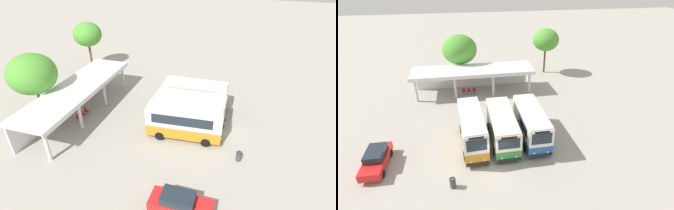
{
  "view_description": "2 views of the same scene",
  "coord_description": "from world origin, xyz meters",
  "views": [
    {
      "loc": [
        -22.34,
        -0.81,
        16.16
      ],
      "look_at": [
        1.24,
        6.28,
        1.56
      ],
      "focal_mm": 27.87,
      "sensor_mm": 36.0,
      "label": 1
    },
    {
      "loc": [
        -2.08,
        -17.17,
        15.6
      ],
      "look_at": [
        2.12,
        6.91,
        2.38
      ],
      "focal_mm": 27.16,
      "sensor_mm": 36.0,
      "label": 2
    }
  ],
  "objects": [
    {
      "name": "waiting_chair_end_by_column",
      "position": [
        -2.39,
        15.41,
        0.52
      ],
      "size": [
        0.46,
        0.46,
        0.86
      ],
      "color": "slate",
      "rests_on": "ground"
    },
    {
      "name": "waiting_chair_second_from_end",
      "position": [
        -1.67,
        15.38,
        0.52
      ],
      "size": [
        0.46,
        0.46,
        0.86
      ],
      "color": "slate",
      "rests_on": "ground"
    },
    {
      "name": "roadside_tree_east_of_canopy",
      "position": [
        11.18,
        21.78,
        5.45
      ],
      "size": [
        4.16,
        4.16,
        7.24
      ],
      "color": "brown",
      "rests_on": "ground"
    },
    {
      "name": "city_bus_nearest_orange",
      "position": [
        -1.78,
        3.69,
        1.92
      ],
      "size": [
        2.59,
        7.51,
        3.5
      ],
      "color": "black",
      "rests_on": "ground"
    },
    {
      "name": "ground_plane",
      "position": [
        0.0,
        0.0,
        0.0
      ],
      "size": [
        180.0,
        180.0,
        0.0
      ],
      "primitive_type": "plane",
      "color": "#A39E93"
    },
    {
      "name": "city_bus_middle_cream",
      "position": [
        4.16,
        3.85,
        1.81
      ],
      "size": [
        2.42,
        7.38,
        3.28
      ],
      "color": "black",
      "rests_on": "ground"
    },
    {
      "name": "terminal_canopy",
      "position": [
        -0.91,
        16.65,
        2.56
      ],
      "size": [
        16.52,
        4.61,
        3.4
      ],
      "color": "silver",
      "rests_on": "ground"
    },
    {
      "name": "roadside_tree_behind_canopy",
      "position": [
        -2.51,
        19.94,
        5.1
      ],
      "size": [
        5.04,
        5.04,
        7.25
      ],
      "color": "brown",
      "rests_on": "ground"
    },
    {
      "name": "city_bus_second_in_row",
      "position": [
        1.19,
        3.78,
        1.76
      ],
      "size": [
        2.5,
        7.54,
        3.17
      ],
      "color": "black",
      "rests_on": "ground"
    },
    {
      "name": "litter_bin_apron",
      "position": [
        -3.72,
        -1.77,
        0.46
      ],
      "size": [
        0.49,
        0.49,
        0.9
      ],
      "color": "#3F3F47",
      "rests_on": "ground"
    },
    {
      "name": "parked_car_flank",
      "position": [
        -10.36,
        1.9,
        0.83
      ],
      "size": [
        1.88,
        4.55,
        1.62
      ],
      "color": "black",
      "rests_on": "ground"
    },
    {
      "name": "waiting_chair_middle_seat",
      "position": [
        -0.94,
        15.39,
        0.52
      ],
      "size": [
        0.46,
        0.46,
        0.86
      ],
      "color": "slate",
      "rests_on": "ground"
    }
  ]
}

